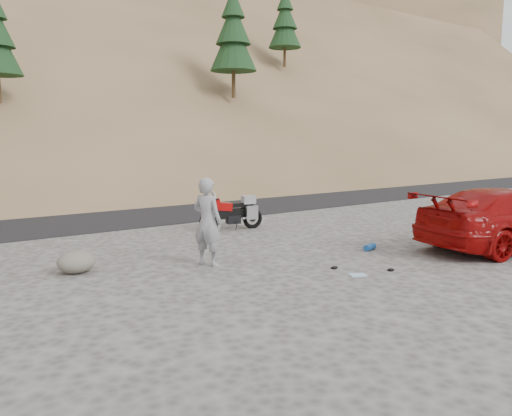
# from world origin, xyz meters

# --- Properties ---
(ground) EXTENTS (140.00, 140.00, 0.00)m
(ground) POSITION_xyz_m (0.00, 0.00, 0.00)
(ground) COLOR #484542
(ground) RESTS_ON ground
(road) EXTENTS (120.00, 7.00, 0.05)m
(road) POSITION_xyz_m (0.00, 9.00, 0.00)
(road) COLOR black
(road) RESTS_ON ground
(motorcycle) EXTENTS (2.02, 0.82, 1.21)m
(motorcycle) POSITION_xyz_m (0.71, 3.66, 0.52)
(motorcycle) COLOR black
(motorcycle) RESTS_ON ground
(man) EXTENTS (0.71, 0.83, 1.93)m
(man) POSITION_xyz_m (-2.12, 0.34, 0.00)
(man) COLOR gray
(man) RESTS_ON ground
(red_car) EXTENTS (5.52, 2.95, 1.52)m
(red_car) POSITION_xyz_m (5.02, -2.54, 0.00)
(red_car) COLOR #8E0807
(red_car) RESTS_ON ground
(small_rock) EXTENTS (0.86, 0.79, 0.46)m
(small_rock) POSITION_xyz_m (-4.66, 1.35, 0.23)
(small_rock) COLOR #57524A
(small_rock) RESTS_ON ground
(gear_blue_mat) EXTENTS (0.43, 0.26, 0.16)m
(gear_blue_mat) POSITION_xyz_m (1.91, -0.70, 0.08)
(gear_blue_mat) COLOR #17488C
(gear_blue_mat) RESTS_ON ground
(gear_funnel) EXTENTS (0.13, 0.13, 0.16)m
(gear_funnel) POSITION_xyz_m (3.98, -1.65, 0.08)
(gear_funnel) COLOR red
(gear_funnel) RESTS_ON ground
(gear_glove_a) EXTENTS (0.16, 0.14, 0.04)m
(gear_glove_a) POSITION_xyz_m (-0.06, -1.48, 0.02)
(gear_glove_a) COLOR black
(gear_glove_a) RESTS_ON ground
(gear_glove_b) EXTENTS (0.14, 0.12, 0.04)m
(gear_glove_b) POSITION_xyz_m (0.78, -2.30, 0.02)
(gear_glove_b) COLOR black
(gear_glove_b) RESTS_ON ground
(gear_blue_cloth) EXTENTS (0.39, 0.35, 0.01)m
(gear_blue_cloth) POSITION_xyz_m (-0.04, -2.14, 0.01)
(gear_blue_cloth) COLOR #90BADF
(gear_blue_cloth) RESTS_ON ground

